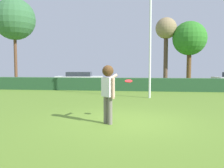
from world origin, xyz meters
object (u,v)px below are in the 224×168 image
object	(u,v)px
bare_elm_tree	(166,31)
birch_tree	(189,39)
person	(108,86)
frisbee	(129,81)
oak_tree	(14,19)
parked_car_white	(79,78)
lamppost	(150,33)

from	to	relation	value
bare_elm_tree	birch_tree	world-z (taller)	bare_elm_tree
person	birch_tree	size ratio (longest dim) A/B	0.29
frisbee	oak_tree	world-z (taller)	oak_tree
frisbee	birch_tree	world-z (taller)	birch_tree
parked_car_white	bare_elm_tree	bearing A→B (deg)	19.52
person	parked_car_white	bearing A→B (deg)	108.15
bare_elm_tree	oak_tree	bearing A→B (deg)	179.67
parked_car_white	oak_tree	distance (m)	10.30
parked_car_white	oak_tree	bearing A→B (deg)	159.33
oak_tree	bare_elm_tree	bearing A→B (deg)	-0.33
frisbee	bare_elm_tree	bearing A→B (deg)	80.64
lamppost	birch_tree	size ratio (longest dim) A/B	1.06
person	parked_car_white	size ratio (longest dim) A/B	0.41
lamppost	person	bearing A→B (deg)	-102.92
parked_car_white	person	bearing A→B (deg)	-71.85
frisbee	birch_tree	distance (m)	17.44
person	oak_tree	distance (m)	22.12
lamppost	birch_tree	world-z (taller)	lamppost
birch_tree	bare_elm_tree	bearing A→B (deg)	175.59
person	oak_tree	size ratio (longest dim) A/B	0.20
bare_elm_tree	person	bearing A→B (deg)	-100.88
frisbee	birch_tree	size ratio (longest dim) A/B	0.04
frisbee	bare_elm_tree	world-z (taller)	bare_elm_tree
lamppost	parked_car_white	distance (m)	10.61
parked_car_white	birch_tree	xyz separation A→B (m)	(10.26, 2.68, 3.72)
bare_elm_tree	oak_tree	world-z (taller)	oak_tree
lamppost	parked_car_white	world-z (taller)	lamppost
frisbee	birch_tree	xyz separation A→B (m)	(4.95, 16.43, 3.14)
parked_car_white	lamppost	bearing A→B (deg)	-52.88
oak_tree	lamppost	bearing A→B (deg)	-38.44
frisbee	person	bearing A→B (deg)	-131.10
oak_tree	birch_tree	distance (m)	18.21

